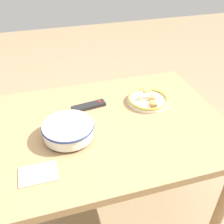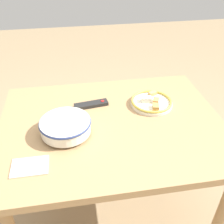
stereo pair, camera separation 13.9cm
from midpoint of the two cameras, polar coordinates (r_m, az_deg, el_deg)
ground_plane at (r=1.91m, az=2.22°, el=-19.92°), size 8.00×8.00×0.00m
dining_table at (r=1.43m, az=2.79°, el=-5.25°), size 1.17×0.90×0.73m
noodle_bowl at (r=1.29m, az=-7.07°, el=-3.17°), size 0.25×0.25×0.08m
food_plate at (r=1.53m, az=11.16°, el=2.03°), size 0.24×0.24×0.05m
tv_remote at (r=1.50m, az=-1.91°, el=1.56°), size 0.20×0.08×0.02m
folded_napkin at (r=1.18m, az=-14.24°, el=-11.59°), size 0.16×0.11×0.01m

